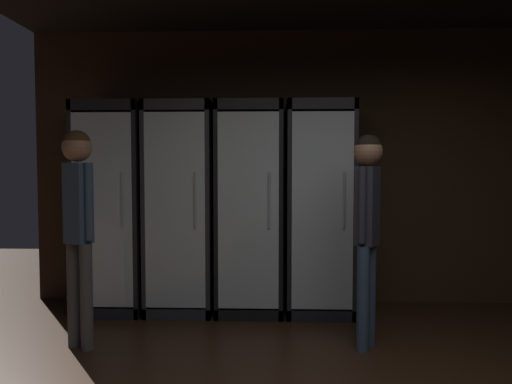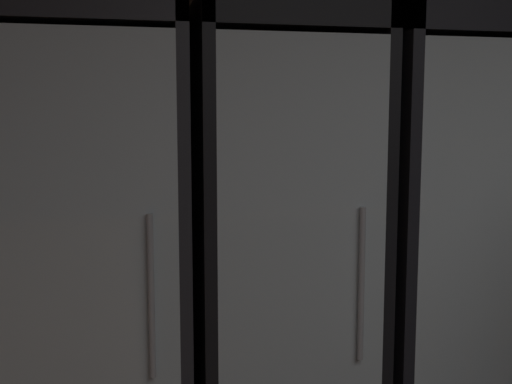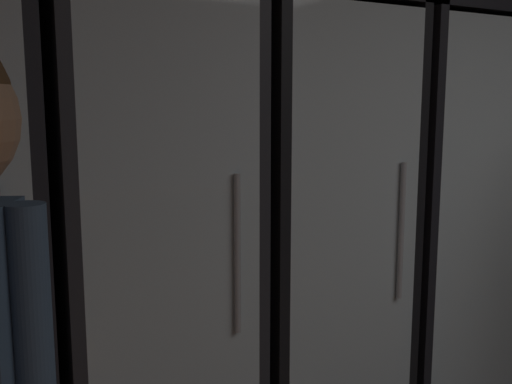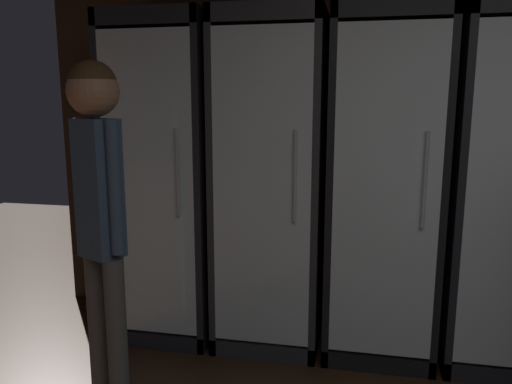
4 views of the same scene
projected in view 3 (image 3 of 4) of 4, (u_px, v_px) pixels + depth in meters
name	position (u px, v px, depth m)	size (l,w,h in m)	color
wall_back	(388.00, 136.00, 2.93)	(6.00, 0.06, 2.80)	#382619
cooler_left	(141.00, 272.00, 2.05)	(0.63, 0.66, 2.01)	#2B2B30
cooler_center	(300.00, 248.00, 2.36)	(0.63, 0.66, 2.01)	black
cooler_right	(422.00, 230.00, 2.68)	(0.63, 0.66, 2.01)	black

